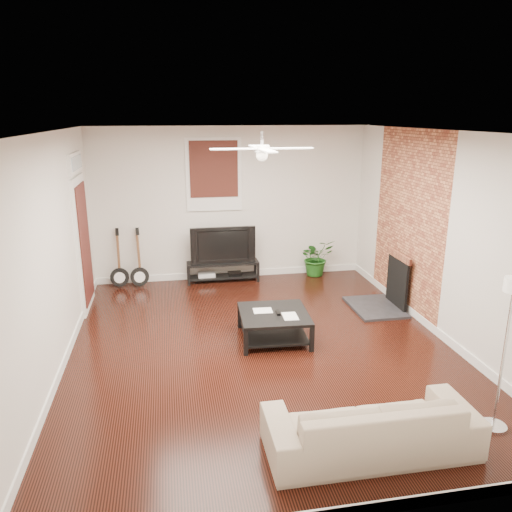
{
  "coord_description": "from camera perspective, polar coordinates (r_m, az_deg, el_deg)",
  "views": [
    {
      "loc": [
        -1.15,
        -5.92,
        3.0
      ],
      "look_at": [
        0.0,
        0.4,
        1.15
      ],
      "focal_mm": 34.7,
      "sensor_mm": 36.0,
      "label": 1
    }
  ],
  "objects": [
    {
      "name": "room",
      "position": [
        6.23,
        0.66,
        1.2
      ],
      "size": [
        5.01,
        6.01,
        2.81
      ],
      "color": "black",
      "rests_on": "ground"
    },
    {
      "name": "guitar_right",
      "position": [
        9.0,
        -13.4,
        -0.26
      ],
      "size": [
        0.36,
        0.28,
        1.07
      ],
      "primitive_type": null,
      "rotation": [
        0.0,
        0.0,
        0.14
      ],
      "color": "black",
      "rests_on": "floor"
    },
    {
      "name": "window_back",
      "position": [
        8.99,
        -4.88,
        9.32
      ],
      "size": [
        1.0,
        0.06,
        1.3
      ],
      "primitive_type": "cube",
      "color": "#35170E",
      "rests_on": "wall_back"
    },
    {
      "name": "guitar_left",
      "position": [
        9.05,
        -15.6,
        -0.32
      ],
      "size": [
        0.34,
        0.25,
        1.07
      ],
      "primitive_type": null,
      "rotation": [
        0.0,
        0.0,
        0.04
      ],
      "color": "black",
      "rests_on": "floor"
    },
    {
      "name": "brick_accent",
      "position": [
        7.97,
        17.11,
        3.79
      ],
      "size": [
        0.02,
        2.2,
        2.8
      ],
      "primitive_type": "cube",
      "color": "brown",
      "rests_on": "floor"
    },
    {
      "name": "potted_plant",
      "position": [
        9.54,
        6.95,
        -0.13
      ],
      "size": [
        0.74,
        0.67,
        0.71
      ],
      "primitive_type": "imported",
      "rotation": [
        0.0,
        0.0,
        0.2
      ],
      "color": "#1B5317",
      "rests_on": "floor"
    },
    {
      "name": "tv",
      "position": [
        9.06,
        -3.9,
        1.41
      ],
      "size": [
        1.18,
        0.15,
        0.68
      ],
      "primitive_type": "imported",
      "color": "black",
      "rests_on": "tv_stand"
    },
    {
      "name": "fireplace",
      "position": [
        8.09,
        14.75,
        -2.76
      ],
      "size": [
        0.8,
        1.1,
        0.92
      ],
      "primitive_type": "cube",
      "color": "black",
      "rests_on": "floor"
    },
    {
      "name": "tv_stand",
      "position": [
        9.19,
        -3.83,
        -1.79
      ],
      "size": [
        1.32,
        0.35,
        0.37
      ],
      "primitive_type": "cube",
      "color": "black",
      "rests_on": "floor"
    },
    {
      "name": "floor_lamp",
      "position": [
        5.34,
        26.65,
        -10.23
      ],
      "size": [
        0.26,
        0.26,
        1.57
      ],
      "primitive_type": null,
      "rotation": [
        0.0,
        0.0,
        -0.01
      ],
      "color": "silver",
      "rests_on": "floor"
    },
    {
      "name": "sofa",
      "position": [
        4.88,
        13.08,
        -18.26
      ],
      "size": [
        1.93,
        0.76,
        0.56
      ],
      "primitive_type": "imported",
      "rotation": [
        0.0,
        0.0,
        3.14
      ],
      "color": "tan",
      "rests_on": "floor"
    },
    {
      "name": "door_left",
      "position": [
        8.12,
        -19.37,
        2.71
      ],
      "size": [
        0.08,
        1.0,
        2.5
      ],
      "primitive_type": "cube",
      "color": "white",
      "rests_on": "wall_left"
    },
    {
      "name": "coffee_table",
      "position": [
        6.87,
        2.07,
        -8.04
      ],
      "size": [
        0.97,
        0.97,
        0.39
      ],
      "primitive_type": "cube",
      "rotation": [
        0.0,
        0.0,
        -0.06
      ],
      "color": "black",
      "rests_on": "floor"
    },
    {
      "name": "ceiling_fan",
      "position": [
        6.04,
        0.69,
        12.28
      ],
      "size": [
        1.24,
        1.24,
        0.32
      ],
      "primitive_type": null,
      "color": "white",
      "rests_on": "ceiling"
    }
  ]
}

